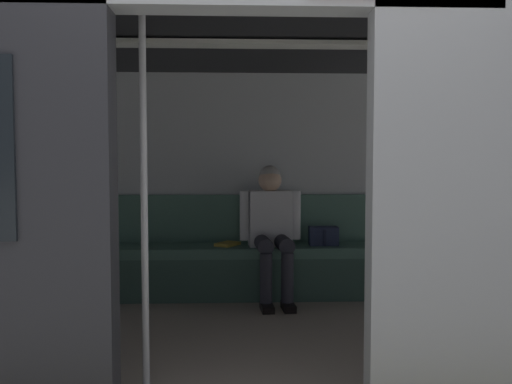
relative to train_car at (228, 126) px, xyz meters
name	(u,v)px	position (x,y,z in m)	size (l,w,h in m)	color
train_car	(228,126)	(0.00, 0.00, 0.00)	(6.40, 2.90, 2.19)	#ADAFB5
bench_seat	(239,259)	(-0.08, -1.09, -1.12)	(2.58, 0.44, 0.47)	#4C7566
person_seated	(271,223)	(-0.37, -1.04, -0.79)	(0.55, 0.69, 1.20)	silver
handbag	(324,236)	(-0.85, -1.13, -0.92)	(0.26, 0.15, 0.17)	#262D4C
book	(228,244)	(0.03, -1.15, -0.99)	(0.15, 0.22, 0.03)	gold
grab_pole_door	(144,203)	(0.41, 0.91, -0.45)	(0.04, 0.04, 2.05)	silver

